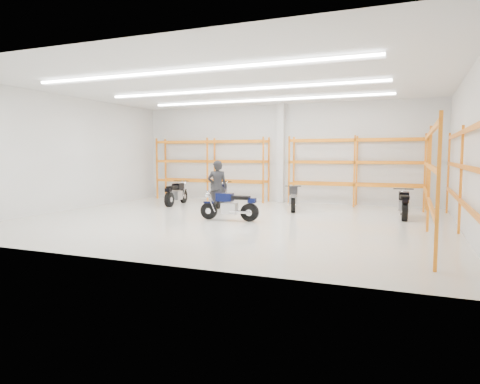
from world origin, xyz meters
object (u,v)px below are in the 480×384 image
at_px(motorcycle_back_b, 220,194).
at_px(motorcycle_back_d, 404,205).
at_px(structural_column, 281,153).
at_px(motorcycle_back_c, 293,198).
at_px(standing_man, 217,187).
at_px(motorcycle_main, 232,206).
at_px(motorcycle_back_a, 176,194).

bearing_deg(motorcycle_back_b, motorcycle_back_d, -4.22).
bearing_deg(structural_column, motorcycle_back_c, -64.49).
xyz_separation_m(motorcycle_back_d, standing_man, (-6.43, -1.37, 0.53)).
height_order(motorcycle_main, motorcycle_back_a, motorcycle_back_a).
bearing_deg(motorcycle_back_d, motorcycle_back_b, 175.78).
xyz_separation_m(motorcycle_back_b, motorcycle_back_c, (3.15, -0.02, -0.05)).
xyz_separation_m(standing_man, structural_column, (1.04, 4.70, 1.26)).
xyz_separation_m(motorcycle_back_b, standing_man, (0.77, -1.91, 0.45)).
distance_m(motorcycle_back_b, standing_man, 2.10).
distance_m(motorcycle_main, structural_column, 6.23).
relative_size(motorcycle_main, motorcycle_back_a, 0.97).
relative_size(motorcycle_back_d, structural_column, 0.45).
relative_size(motorcycle_back_a, motorcycle_back_c, 1.07).
bearing_deg(motorcycle_back_a, motorcycle_back_b, 1.94).
distance_m(motorcycle_back_d, structural_column, 6.59).
height_order(motorcycle_back_d, structural_column, structural_column).
distance_m(motorcycle_back_a, standing_man, 3.43).
distance_m(motorcycle_main, motorcycle_back_d, 5.94).
relative_size(motorcycle_main, motorcycle_back_d, 1.01).
height_order(motorcycle_back_b, motorcycle_back_c, motorcycle_back_b).
relative_size(motorcycle_main, motorcycle_back_c, 1.04).
distance_m(motorcycle_back_a, motorcycle_back_d, 9.30).
distance_m(motorcycle_back_b, motorcycle_back_d, 7.22).
bearing_deg(motorcycle_back_c, standing_man, -141.65).
bearing_deg(motorcycle_back_a, motorcycle_back_d, -2.84).
bearing_deg(standing_man, motorcycle_back_a, -56.56).
height_order(motorcycle_main, motorcycle_back_d, motorcycle_main).
height_order(motorcycle_main, structural_column, structural_column).
relative_size(standing_man, structural_column, 0.44).
distance_m(motorcycle_main, standing_man, 1.76).
relative_size(motorcycle_back_a, motorcycle_back_d, 1.05).
xyz_separation_m(motorcycle_main, structural_column, (-0.07, 5.97, 1.78)).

